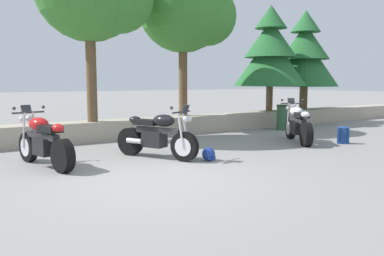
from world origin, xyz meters
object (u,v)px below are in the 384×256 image
object	(u,v)px
leafy_tree_mid_left	(188,9)
trash_bin	(283,117)
rider_helmet	(209,154)
pine_tree_mid_right	(270,52)
motorcycle_white_far_right	(298,125)
rider_backpack	(343,135)
motorcycle_black_centre	(157,136)
pine_tree_far_right	(305,55)
motorcycle_red_near_left	(44,142)

from	to	relation	value
leafy_tree_mid_left	trash_bin	xyz separation A→B (m)	(3.05, -1.30, -3.50)
rider_helmet	pine_tree_mid_right	world-z (taller)	pine_tree_mid_right
motorcycle_white_far_right	rider_backpack	size ratio (longest dim) A/B	3.92
motorcycle_black_centre	rider_backpack	xyz separation A→B (m)	(5.13, -0.94, -0.24)
motorcycle_black_centre	pine_tree_mid_right	distance (m)	7.80
rider_helmet	pine_tree_mid_right	bearing A→B (deg)	35.96
rider_helmet	pine_tree_far_right	distance (m)	9.37
pine_tree_mid_right	pine_tree_far_right	bearing A→B (deg)	3.12
motorcycle_red_near_left	trash_bin	distance (m)	8.47
motorcycle_red_near_left	rider_helmet	world-z (taller)	motorcycle_red_near_left
pine_tree_far_right	trash_bin	world-z (taller)	pine_tree_far_right
motorcycle_red_near_left	rider_backpack	bearing A→B (deg)	-10.66
motorcycle_red_near_left	pine_tree_mid_right	xyz separation A→B (m)	(8.90, 2.97, 2.25)
motorcycle_white_far_right	rider_backpack	distance (m)	1.21
motorcycle_black_centre	rider_helmet	xyz separation A→B (m)	(0.77, -0.84, -0.35)
leafy_tree_mid_left	pine_tree_mid_right	xyz separation A→B (m)	(3.64, 0.00, -1.20)
trash_bin	rider_backpack	bearing A→B (deg)	-106.60
motorcycle_black_centre	motorcycle_white_far_right	xyz separation A→B (m)	(4.30, -0.10, 0.00)
motorcycle_red_near_left	trash_bin	size ratio (longest dim) A/B	2.38
pine_tree_far_right	trash_bin	distance (m)	3.75
motorcycle_white_far_right	rider_backpack	xyz separation A→B (m)	(0.83, -0.84, -0.24)
motorcycle_red_near_left	pine_tree_mid_right	distance (m)	9.65
motorcycle_black_centre	pine_tree_far_right	xyz separation A→B (m)	(8.65, 3.53, 2.24)
motorcycle_white_far_right	leafy_tree_mid_left	distance (m)	5.09
motorcycle_white_far_right	rider_backpack	bearing A→B (deg)	-45.25
rider_backpack	pine_tree_mid_right	xyz separation A→B (m)	(1.51, 4.36, 2.50)
motorcycle_red_near_left	motorcycle_black_centre	size ratio (longest dim) A/B	1.06
motorcycle_red_near_left	leafy_tree_mid_left	bearing A→B (deg)	29.40
trash_bin	pine_tree_far_right	bearing A→B (deg)	28.42
rider_backpack	trash_bin	xyz separation A→B (m)	(0.91, 3.06, 0.19)
motorcycle_white_far_right	motorcycle_black_centre	bearing A→B (deg)	178.69
motorcycle_red_near_left	pine_tree_far_right	bearing A→B (deg)	15.74
rider_backpack	trash_bin	distance (m)	3.19
motorcycle_black_centre	rider_backpack	distance (m)	5.22
pine_tree_far_right	pine_tree_mid_right	bearing A→B (deg)	-176.88
pine_tree_mid_right	trash_bin	bearing A→B (deg)	-114.68
leafy_tree_mid_left	motorcycle_red_near_left	bearing A→B (deg)	-150.60
motorcycle_black_centre	pine_tree_mid_right	bearing A→B (deg)	27.25
motorcycle_white_far_right	trash_bin	bearing A→B (deg)	51.82
motorcycle_white_far_right	rider_helmet	distance (m)	3.62
motorcycle_red_near_left	rider_helmet	bearing A→B (deg)	-23.01
motorcycle_red_near_left	rider_backpack	xyz separation A→B (m)	(7.39, -1.39, -0.24)
rider_backpack	motorcycle_red_near_left	bearing A→B (deg)	169.34
motorcycle_red_near_left	rider_helmet	size ratio (longest dim) A/B	7.30
motorcycle_white_far_right	trash_bin	size ratio (longest dim) A/B	2.14
rider_helmet	pine_tree_mid_right	distance (m)	7.70
rider_backpack	pine_tree_far_right	bearing A→B (deg)	51.77
rider_helmet	motorcycle_white_far_right	bearing A→B (deg)	11.81
rider_backpack	motorcycle_white_far_right	bearing A→B (deg)	134.75
rider_helmet	trash_bin	world-z (taller)	trash_bin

